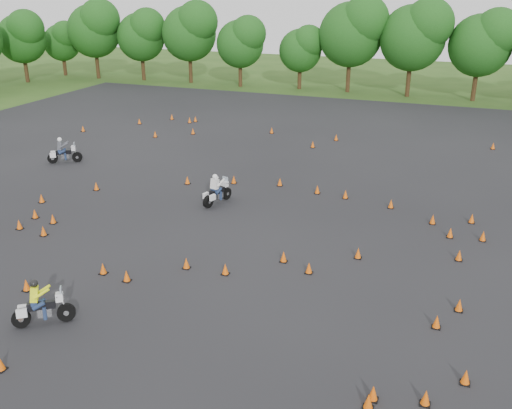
# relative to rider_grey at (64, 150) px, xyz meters

# --- Properties ---
(ground) EXTENTS (140.00, 140.00, 0.00)m
(ground) POSITION_rel_rider_grey_xyz_m (15.22, -9.51, -0.84)
(ground) COLOR #2D5119
(ground) RESTS_ON ground
(asphalt_pad) EXTENTS (62.00, 62.00, 0.00)m
(asphalt_pad) POSITION_rel_rider_grey_xyz_m (15.22, -3.51, -0.84)
(asphalt_pad) COLOR black
(asphalt_pad) RESTS_ON ground
(treeline) EXTENTS (86.96, 32.62, 10.22)m
(treeline) POSITION_rel_rider_grey_xyz_m (19.10, 25.18, 3.79)
(treeline) COLOR #1A4B15
(treeline) RESTS_ON ground
(traffic_cones) EXTENTS (36.22, 33.12, 0.45)m
(traffic_cones) POSITION_rel_rider_grey_xyz_m (15.11, -3.19, -0.61)
(traffic_cones) COLOR #EF5C0A
(traffic_cones) RESTS_ON asphalt_pad
(rider_grey) EXTENTS (2.19, 1.70, 1.67)m
(rider_grey) POSITION_rel_rider_grey_xyz_m (0.00, 0.00, 0.00)
(rider_grey) COLOR #46484F
(rider_grey) RESTS_ON ground
(rider_yellow) EXTENTS (2.06, 1.74, 1.60)m
(rider_yellow) POSITION_rel_rider_grey_xyz_m (11.34, -15.69, -0.03)
(rider_yellow) COLOR #E8F715
(rider_yellow) RESTS_ON ground
(rider_white) EXTENTS (1.20, 2.25, 1.66)m
(rider_white) POSITION_rel_rider_grey_xyz_m (12.18, -3.19, -0.01)
(rider_white) COLOR silver
(rider_white) RESTS_ON ground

